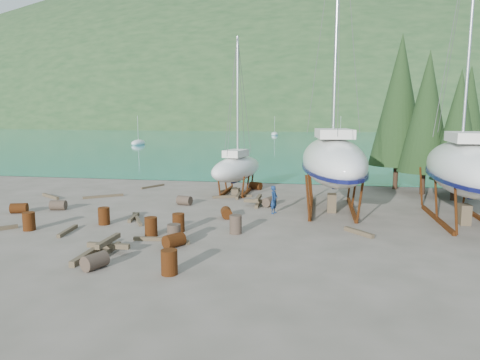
% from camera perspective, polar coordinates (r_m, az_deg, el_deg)
% --- Properties ---
extents(ground, '(600.00, 600.00, 0.00)m').
position_cam_1_polar(ground, '(21.20, -4.06, -6.50)').
color(ground, '#595246').
rests_on(ground, ground).
extents(bay_water, '(700.00, 700.00, 0.00)m').
position_cam_1_polar(bay_water, '(334.92, 9.59, 7.31)').
color(bay_water, teal).
rests_on(bay_water, ground).
extents(far_hill, '(800.00, 360.00, 110.00)m').
position_cam_1_polar(far_hill, '(339.92, 9.60, 7.32)').
color(far_hill, '#1C371B').
rests_on(far_hill, ground).
extents(far_house_left, '(6.60, 5.60, 5.60)m').
position_cam_1_polar(far_house_left, '(219.73, -6.92, 7.64)').
color(far_house_left, beige).
rests_on(far_house_left, ground).
extents(far_house_center, '(6.60, 5.60, 5.60)m').
position_cam_1_polar(far_house_center, '(211.35, 3.59, 7.66)').
color(far_house_center, beige).
rests_on(far_house_center, ground).
extents(far_house_right, '(6.60, 5.60, 5.60)m').
position_cam_1_polar(far_house_right, '(211.31, 17.29, 7.30)').
color(far_house_right, beige).
rests_on(far_house_right, ground).
extents(cypress_near_right, '(3.60, 3.60, 10.00)m').
position_cam_1_polar(cypress_near_right, '(32.67, 23.65, 8.30)').
color(cypress_near_right, black).
rests_on(cypress_near_right, ground).
extents(cypress_mid_right, '(3.06, 3.06, 8.50)m').
position_cam_1_polar(cypress_mid_right, '(31.12, 27.09, 6.51)').
color(cypress_mid_right, black).
rests_on(cypress_mid_right, ground).
extents(cypress_back_left, '(4.14, 4.14, 11.50)m').
position_cam_1_polar(cypress_back_left, '(34.36, 20.50, 9.89)').
color(cypress_back_left, black).
rests_on(cypress_back_left, ground).
extents(cypress_far_right, '(3.24, 3.24, 9.00)m').
position_cam_1_polar(cypress_far_right, '(34.42, 28.11, 7.02)').
color(cypress_far_right, black).
rests_on(cypress_far_right, ground).
extents(moored_boat_left, '(2.00, 5.00, 6.05)m').
position_cam_1_polar(moored_boat_left, '(87.38, -13.40, 4.82)').
color(moored_boat_left, silver).
rests_on(moored_boat_left, ground).
extents(moored_boat_mid, '(2.00, 5.00, 6.05)m').
position_cam_1_polar(moored_boat_mid, '(100.08, 13.21, 5.25)').
color(moored_boat_mid, silver).
rests_on(moored_boat_mid, ground).
extents(moored_boat_far, '(2.00, 5.00, 6.05)m').
position_cam_1_polar(moored_boat_far, '(130.59, 4.63, 6.11)').
color(moored_boat_far, silver).
rests_on(moored_boat_far, ground).
extents(large_sailboat_near, '(4.46, 11.92, 18.36)m').
position_cam_1_polar(large_sailboat_near, '(25.50, 12.26, 2.60)').
color(large_sailboat_near, silver).
rests_on(large_sailboat_near, ground).
extents(large_sailboat_far, '(4.27, 11.50, 17.79)m').
position_cam_1_polar(large_sailboat_far, '(24.89, 27.72, 1.58)').
color(large_sailboat_far, silver).
rests_on(large_sailboat_far, ground).
extents(small_sailboat_shore, '(3.68, 7.20, 11.02)m').
position_cam_1_polar(small_sailboat_shore, '(30.69, -0.45, 1.60)').
color(small_sailboat_shore, silver).
rests_on(small_sailboat_shore, ground).
extents(worker, '(0.54, 0.67, 1.59)m').
position_cam_1_polar(worker, '(24.37, 4.56, -2.63)').
color(worker, navy).
rests_on(worker, ground).
extents(drum_0, '(0.58, 0.58, 0.88)m').
position_cam_1_polar(drum_0, '(23.16, -26.32, -4.96)').
color(drum_0, '#5B290F').
rests_on(drum_0, ground).
extents(drum_1, '(0.87, 1.03, 0.58)m').
position_cam_1_polar(drum_1, '(16.53, -18.78, -10.21)').
color(drum_1, '#2D2823').
rests_on(drum_1, ground).
extents(drum_2, '(1.02, 0.83, 0.58)m').
position_cam_1_polar(drum_2, '(27.51, -27.37, -3.36)').
color(drum_2, '#5B290F').
rests_on(drum_2, ground).
extents(drum_4, '(1.04, 0.89, 0.58)m').
position_cam_1_polar(drum_4, '(32.41, 2.11, -0.77)').
color(drum_4, '#5B290F').
rests_on(drum_4, ground).
extents(drum_5, '(0.58, 0.58, 0.88)m').
position_cam_1_polar(drum_5, '(20.20, -0.58, -5.94)').
color(drum_5, '#2D2823').
rests_on(drum_5, ground).
extents(drum_6, '(0.81, 1.01, 0.58)m').
position_cam_1_polar(drum_6, '(23.30, -1.83, -4.39)').
color(drum_6, '#5B290F').
rests_on(drum_6, ground).
extents(drum_7, '(0.58, 0.58, 0.88)m').
position_cam_1_polar(drum_7, '(15.32, -9.41, -10.76)').
color(drum_7, '#5B290F').
rests_on(drum_7, ground).
extents(drum_8, '(0.58, 0.58, 0.88)m').
position_cam_1_polar(drum_8, '(22.96, -17.68, -4.59)').
color(drum_8, '#5B290F').
rests_on(drum_8, ground).
extents(drum_9, '(1.00, 0.78, 0.58)m').
position_cam_1_polar(drum_9, '(26.93, -7.42, -2.72)').
color(drum_9, '#2D2823').
rests_on(drum_9, ground).
extents(drum_10, '(0.58, 0.58, 0.88)m').
position_cam_1_polar(drum_10, '(20.21, -11.78, -6.11)').
color(drum_10, '#5B290F').
rests_on(drum_10, ground).
extents(drum_11, '(0.88, 1.04, 0.58)m').
position_cam_1_polar(drum_11, '(26.42, 3.93, -2.88)').
color(drum_11, '#2D2823').
rests_on(drum_11, ground).
extents(drum_12, '(0.96, 1.05, 0.58)m').
position_cam_1_polar(drum_12, '(18.39, -8.79, -7.97)').
color(drum_12, '#5B290F').
rests_on(drum_12, ground).
extents(drum_14, '(0.58, 0.58, 0.88)m').
position_cam_1_polar(drum_14, '(20.75, -8.21, -5.64)').
color(drum_14, '#5B290F').
rests_on(drum_14, ground).
extents(drum_15, '(0.97, 0.72, 0.58)m').
position_cam_1_polar(drum_15, '(27.48, -23.07, -3.10)').
color(drum_15, '#2D2823').
rests_on(drum_15, ground).
extents(drum_17, '(0.58, 0.58, 0.88)m').
position_cam_1_polar(drum_17, '(18.74, -8.78, -7.18)').
color(drum_17, '#2D2823').
rests_on(drum_17, ground).
extents(timber_0, '(1.16, 2.15, 0.14)m').
position_cam_1_polar(timber_0, '(34.13, -11.54, -0.84)').
color(timber_0, brown).
rests_on(timber_0, ground).
extents(timber_1, '(1.29, 1.45, 0.19)m').
position_cam_1_polar(timber_1, '(20.91, 15.54, -6.73)').
color(timber_1, brown).
rests_on(timber_1, ground).
extents(timber_2, '(2.02, 1.41, 0.19)m').
position_cam_1_polar(timber_2, '(31.89, -23.94, -2.00)').
color(timber_2, brown).
rests_on(timber_2, ground).
extents(timber_3, '(0.41, 2.95, 0.15)m').
position_cam_1_polar(timber_3, '(17.99, -17.57, -9.35)').
color(timber_3, brown).
rests_on(timber_3, ground).
extents(timber_4, '(0.47, 1.82, 0.17)m').
position_cam_1_polar(timber_4, '(23.82, -13.99, -4.86)').
color(timber_4, brown).
rests_on(timber_4, ground).
extents(timber_5, '(2.33, 0.44, 0.16)m').
position_cam_1_polar(timber_5, '(19.47, -10.69, -7.73)').
color(timber_5, brown).
rests_on(timber_5, ground).
extents(timber_6, '(0.35, 1.98, 0.19)m').
position_cam_1_polar(timber_6, '(29.35, -0.23, -2.11)').
color(timber_6, brown).
rests_on(timber_6, ground).
extents(timber_7, '(1.39, 1.42, 0.17)m').
position_cam_1_polar(timber_7, '(19.41, -8.17, -7.70)').
color(timber_7, brown).
rests_on(timber_7, ground).
extents(timber_9, '(0.98, 1.94, 0.15)m').
position_cam_1_polar(timber_9, '(31.91, -1.63, -1.30)').
color(timber_9, brown).
rests_on(timber_9, ground).
extents(timber_10, '(2.58, 1.15, 0.16)m').
position_cam_1_polar(timber_10, '(29.17, -1.03, -2.21)').
color(timber_10, brown).
rests_on(timber_10, ground).
extents(timber_11, '(1.57, 2.47, 0.15)m').
position_cam_1_polar(timber_11, '(23.47, -13.55, -5.06)').
color(timber_11, brown).
rests_on(timber_11, ground).
extents(timber_12, '(0.42, 1.91, 0.17)m').
position_cam_1_polar(timber_12, '(22.01, -21.99, -6.31)').
color(timber_12, brown).
rests_on(timber_12, ground).
extents(timber_16, '(0.32, 3.11, 0.23)m').
position_cam_1_polar(timber_16, '(18.27, -19.08, -9.03)').
color(timber_16, brown).
rests_on(timber_16, ground).
extents(timber_17, '(2.24, 1.76, 0.16)m').
position_cam_1_polar(timber_17, '(30.71, -17.75, -2.07)').
color(timber_17, brown).
rests_on(timber_17, ground).
extents(timber_pile_fore, '(1.80, 1.80, 0.60)m').
position_cam_1_polar(timber_pile_fore, '(18.23, -17.14, -8.36)').
color(timber_pile_fore, brown).
rests_on(timber_pile_fore, ground).
extents(timber_pile_aft, '(1.80, 1.80, 0.60)m').
position_cam_1_polar(timber_pile_aft, '(26.49, 2.45, -2.81)').
color(timber_pile_aft, brown).
rests_on(timber_pile_aft, ground).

